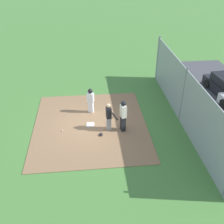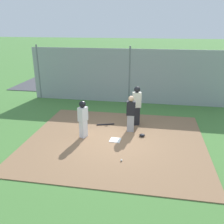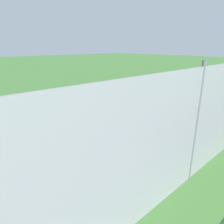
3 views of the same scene
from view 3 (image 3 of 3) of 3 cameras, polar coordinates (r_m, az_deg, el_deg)
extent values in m
plane|color=#477A38|center=(9.73, -7.69, -4.17)|extent=(140.00, 140.00, 0.00)
cube|color=#896647|center=(9.72, -7.69, -4.09)|extent=(7.20, 6.40, 0.03)
cube|color=white|center=(9.71, -7.70, -3.96)|extent=(0.47, 0.47, 0.02)
cube|color=#9E9EA3|center=(8.52, -6.74, -4.42)|extent=(0.32, 0.25, 0.77)
cube|color=black|center=(8.28, -6.92, 0.02)|extent=(0.41, 0.30, 0.61)
sphere|color=tan|center=(8.16, -7.03, 2.87)|extent=(0.24, 0.24, 0.24)
cube|color=black|center=(7.83, -4.60, -6.03)|extent=(0.35, 0.30, 0.89)
cube|color=beige|center=(7.54, -4.75, -0.53)|extent=(0.44, 0.36, 0.70)
sphere|color=black|center=(7.40, -4.85, 3.06)|extent=(0.28, 0.28, 0.28)
cube|color=silver|center=(10.30, -1.20, -0.36)|extent=(0.32, 0.36, 0.74)
cube|color=silver|center=(10.11, -1.23, 3.19)|extent=(0.39, 0.45, 0.58)
sphere|color=tan|center=(10.01, -1.24, 5.43)|extent=(0.23, 0.23, 0.23)
sphere|color=black|center=(10.01, -1.25, 5.55)|extent=(0.28, 0.28, 0.28)
cylinder|color=black|center=(9.04, 1.47, -5.39)|extent=(0.82, 0.30, 0.06)
ellipsoid|color=black|center=(8.75, -11.46, -6.38)|extent=(0.24, 0.20, 0.12)
sphere|color=white|center=(10.74, -14.54, -2.03)|extent=(0.07, 0.07, 0.07)
cube|color=#93999E|center=(5.87, 22.43, -4.01)|extent=(12.00, 0.05, 3.20)
cylinder|color=slate|center=(5.84, 22.51, -3.33)|extent=(0.10, 0.10, 3.35)
camera|label=1|loc=(11.80, -96.07, 24.89)|focal=42.57mm
camera|label=2|loc=(16.82, -31.59, 18.84)|focal=39.14mm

